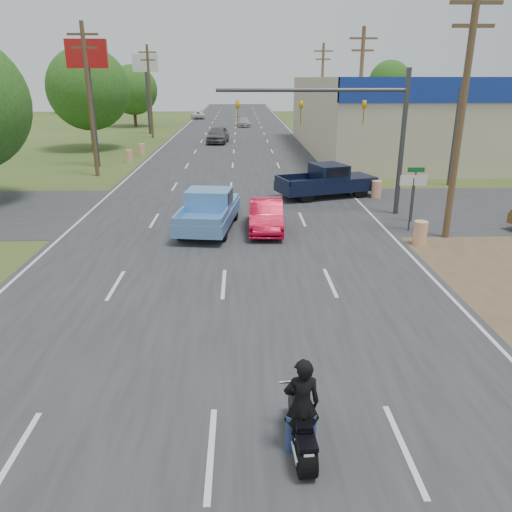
{
  "coord_description": "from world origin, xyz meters",
  "views": [
    {
      "loc": [
        0.6,
        -7.46,
        6.54
      ],
      "look_at": [
        1.06,
        7.17,
        1.3
      ],
      "focal_mm": 35.0,
      "sensor_mm": 36.0,
      "label": 1
    }
  ],
  "objects_px": {
    "distant_car_grey": "(218,135)",
    "distant_car_silver": "(244,122)",
    "motorcycle": "(301,431)",
    "distant_car_white": "(198,115)",
    "navy_pickup": "(329,180)",
    "rider": "(302,409)",
    "red_convertible": "(266,215)",
    "blue_pickup": "(210,209)"
  },
  "relations": [
    {
      "from": "distant_car_grey",
      "to": "distant_car_silver",
      "type": "relative_size",
      "value": 1.14
    },
    {
      "from": "blue_pickup",
      "to": "distant_car_white",
      "type": "xyz_separation_m",
      "value": [
        -5.68,
        65.64,
        -0.3
      ]
    },
    {
      "from": "distant_car_grey",
      "to": "distant_car_silver",
      "type": "height_order",
      "value": "distant_car_grey"
    },
    {
      "from": "rider",
      "to": "distant_car_grey",
      "type": "distance_m",
      "value": 46.67
    },
    {
      "from": "motorcycle",
      "to": "distant_car_silver",
      "type": "distance_m",
      "value": 65.71
    },
    {
      "from": "rider",
      "to": "motorcycle",
      "type": "bearing_deg",
      "value": 90.0
    },
    {
      "from": "rider",
      "to": "navy_pickup",
      "type": "xyz_separation_m",
      "value": [
        4.04,
        20.93,
        0.04
      ]
    },
    {
      "from": "rider",
      "to": "navy_pickup",
      "type": "distance_m",
      "value": 21.31
    },
    {
      "from": "distant_car_grey",
      "to": "blue_pickup",
      "type": "bearing_deg",
      "value": -83.02
    },
    {
      "from": "blue_pickup",
      "to": "navy_pickup",
      "type": "relative_size",
      "value": 0.94
    },
    {
      "from": "navy_pickup",
      "to": "distant_car_white",
      "type": "height_order",
      "value": "navy_pickup"
    },
    {
      "from": "distant_car_silver",
      "to": "motorcycle",
      "type": "bearing_deg",
      "value": -90.84
    },
    {
      "from": "red_convertible",
      "to": "distant_car_silver",
      "type": "xyz_separation_m",
      "value": [
        -0.58,
        51.43,
        -0.06
      ]
    },
    {
      "from": "distant_car_grey",
      "to": "distant_car_silver",
      "type": "xyz_separation_m",
      "value": [
        2.89,
        19.12,
        -0.22
      ]
    },
    {
      "from": "navy_pickup",
      "to": "distant_car_silver",
      "type": "distance_m",
      "value": 44.97
    },
    {
      "from": "rider",
      "to": "blue_pickup",
      "type": "xyz_separation_m",
      "value": [
        -2.48,
        14.62,
        0.0
      ]
    },
    {
      "from": "motorcycle",
      "to": "navy_pickup",
      "type": "bearing_deg",
      "value": 76.02
    },
    {
      "from": "navy_pickup",
      "to": "distant_car_white",
      "type": "bearing_deg",
      "value": 173.17
    },
    {
      "from": "rider",
      "to": "blue_pickup",
      "type": "relative_size",
      "value": 0.32
    },
    {
      "from": "motorcycle",
      "to": "distant_car_white",
      "type": "relative_size",
      "value": 0.46
    },
    {
      "from": "navy_pickup",
      "to": "distant_car_grey",
      "type": "relative_size",
      "value": 1.21
    },
    {
      "from": "blue_pickup",
      "to": "distant_car_silver",
      "type": "distance_m",
      "value": 51.08
    },
    {
      "from": "red_convertible",
      "to": "distant_car_white",
      "type": "bearing_deg",
      "value": 99.34
    },
    {
      "from": "red_convertible",
      "to": "distant_car_white",
      "type": "relative_size",
      "value": 0.95
    },
    {
      "from": "navy_pickup",
      "to": "distant_car_white",
      "type": "xyz_separation_m",
      "value": [
        -12.2,
        59.33,
        -0.33
      ]
    },
    {
      "from": "navy_pickup",
      "to": "red_convertible",
      "type": "bearing_deg",
      "value": -49.03
    },
    {
      "from": "rider",
      "to": "red_convertible",
      "type": "bearing_deg",
      "value": -93.42
    },
    {
      "from": "motorcycle",
      "to": "blue_pickup",
      "type": "height_order",
      "value": "blue_pickup"
    },
    {
      "from": "blue_pickup",
      "to": "distant_car_silver",
      "type": "height_order",
      "value": "blue_pickup"
    },
    {
      "from": "motorcycle",
      "to": "distant_car_grey",
      "type": "relative_size",
      "value": 0.41
    },
    {
      "from": "motorcycle",
      "to": "distant_car_silver",
      "type": "relative_size",
      "value": 0.47
    },
    {
      "from": "navy_pickup",
      "to": "motorcycle",
      "type": "bearing_deg",
      "value": -29.35
    },
    {
      "from": "navy_pickup",
      "to": "blue_pickup",
      "type": "bearing_deg",
      "value": -64.39
    },
    {
      "from": "rider",
      "to": "distant_car_grey",
      "type": "xyz_separation_m",
      "value": [
        -3.39,
        46.54,
        -0.06
      ]
    },
    {
      "from": "distant_car_white",
      "to": "distant_car_silver",
      "type": "bearing_deg",
      "value": 109.48
    },
    {
      "from": "motorcycle",
      "to": "distant_car_grey",
      "type": "distance_m",
      "value": 46.72
    },
    {
      "from": "red_convertible",
      "to": "distant_car_silver",
      "type": "bearing_deg",
      "value": 92.87
    },
    {
      "from": "motorcycle",
      "to": "rider",
      "type": "xyz_separation_m",
      "value": [
        -0.0,
        0.05,
        0.45
      ]
    },
    {
      "from": "red_convertible",
      "to": "distant_car_silver",
      "type": "relative_size",
      "value": 0.96
    },
    {
      "from": "motorcycle",
      "to": "rider",
      "type": "height_order",
      "value": "rider"
    },
    {
      "from": "red_convertible",
      "to": "blue_pickup",
      "type": "relative_size",
      "value": 0.74
    },
    {
      "from": "navy_pickup",
      "to": "distant_car_grey",
      "type": "distance_m",
      "value": 26.67
    }
  ]
}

